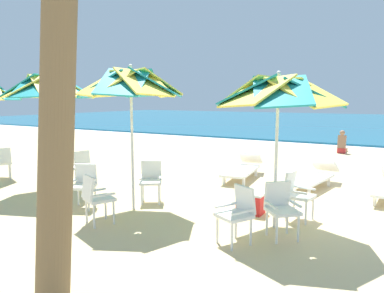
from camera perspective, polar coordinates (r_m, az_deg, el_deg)
The scene contains 18 objects.
ground_plane at distance 8.20m, azimuth 21.36°, elevation -8.20°, with size 80.00×80.00×0.00m, color #D3B784.
surf_foam at distance 17.65m, azimuth 26.37°, elevation -0.21°, with size 80.00×0.70×0.01m, color white.
beach_umbrella_0 at distance 6.01m, azimuth 13.50°, elevation 8.18°, with size 2.13×2.13×2.60m.
plastic_chair_0 at distance 5.47m, azimuth 7.27°, elevation -10.12°, with size 0.60×0.61×0.87m.
plastic_chair_1 at distance 5.83m, azimuth 13.88°, elevation -9.17°, with size 0.63×0.63×0.87m.
plastic_chair_2 at distance 6.73m, azimuth 16.24°, elevation -7.00°, with size 0.52×0.49×0.87m.
beach_umbrella_1 at distance 6.98m, azimuth -9.66°, elevation 9.58°, with size 2.03×2.03×2.80m.
plastic_chair_3 at distance 6.43m, azimuth -15.03°, elevation -7.63°, with size 0.58×0.60×0.87m.
plastic_chair_4 at distance 7.49m, azimuth -16.73°, elevation -5.54°, with size 0.59×0.61×0.87m.
plastic_chair_5 at distance 7.60m, azimuth -6.52°, elevation -5.07°, with size 0.61×0.63×0.87m.
beach_umbrella_2 at distance 9.09m, azimuth -21.85°, elevation 8.60°, with size 2.11×2.11×2.81m.
plastic_chair_6 at distance 9.51m, azimuth -17.39°, elevation -2.82°, with size 0.54×0.52×0.87m.
plastic_chair_7 at distance 9.79m, azimuth -20.84°, elevation -2.68°, with size 0.61×0.63×0.87m.
plastic_chair_8 at distance 10.87m, azimuth -27.87°, elevation -2.09°, with size 0.61×0.60×0.87m.
sun_lounger_1 at distance 9.23m, azimuth 18.53°, elevation -4.54°, with size 0.95×2.22×0.62m.
sun_lounger_2 at distance 9.88m, azimuth 8.06°, elevation -3.43°, with size 0.88×2.20×0.62m.
cooler_box at distance 6.98m, azimuth 9.29°, elevation -8.78°, with size 0.50×0.34×0.40m.
beachgoer_seated at distance 15.65m, azimuth 22.70°, elevation 0.15°, with size 0.30×0.93×0.92m.
Camera 1 is at (1.16, -7.82, 2.16)m, focal length 33.66 mm.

